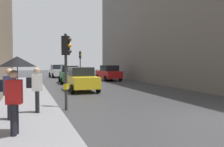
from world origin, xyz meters
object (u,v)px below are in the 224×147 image
at_px(car_white_compact, 58,71).
at_px(pedestrian_with_umbrella, 16,73).
at_px(pedestrian_with_black_backpack, 36,87).
at_px(car_yellow_taxi, 81,79).
at_px(car_red_sedan, 109,73).
at_px(traffic_light_near_right, 66,58).
at_px(pedestrian_with_grey_backpack, 9,91).
at_px(traffic_light_far_median, 80,60).
at_px(car_green_estate, 70,74).

xyz_separation_m(car_white_compact, pedestrian_with_umbrella, (-4.31, -28.23, 0.96)).
xyz_separation_m(car_white_compact, pedestrian_with_black_backpack, (-3.72, -25.23, 0.29)).
relative_size(car_yellow_taxi, pedestrian_with_black_backpack, 2.38).
relative_size(car_white_compact, car_yellow_taxi, 1.03).
distance_m(car_red_sedan, car_yellow_taxi, 10.64).
bearing_deg(car_yellow_taxi, car_red_sedan, 60.94).
bearing_deg(car_red_sedan, pedestrian_with_black_backpack, -116.59).
bearing_deg(pedestrian_with_black_backpack, traffic_light_near_right, 33.88).
height_order(car_yellow_taxi, pedestrian_with_grey_backpack, pedestrian_with_grey_backpack).
height_order(car_red_sedan, car_yellow_taxi, same).
bearing_deg(pedestrian_with_umbrella, car_red_sedan, 65.51).
bearing_deg(pedestrian_with_grey_backpack, pedestrian_with_umbrella, -80.51).
relative_size(traffic_light_far_median, car_yellow_taxi, 0.84).
relative_size(car_red_sedan, pedestrian_with_black_backpack, 2.43).
bearing_deg(pedestrian_with_umbrella, car_white_compact, 81.33).
relative_size(pedestrian_with_umbrella, pedestrian_with_grey_backpack, 1.21).
xyz_separation_m(traffic_light_far_median, pedestrian_with_black_backpack, (-6.02, -20.92, -1.28)).
bearing_deg(traffic_light_far_median, car_yellow_taxi, -101.23).
height_order(car_white_compact, car_red_sedan, same).
height_order(traffic_light_far_median, pedestrian_with_black_backpack, traffic_light_far_median).
bearing_deg(car_yellow_taxi, traffic_light_far_median, 78.77).
bearing_deg(pedestrian_with_black_backpack, car_red_sedan, 63.41).
xyz_separation_m(car_red_sedan, pedestrian_with_grey_backpack, (-9.54, -18.16, 0.29)).
bearing_deg(car_white_compact, car_yellow_taxi, -90.92).
xyz_separation_m(car_white_compact, car_red_sedan, (4.89, -8.04, 0.00)).
height_order(car_yellow_taxi, pedestrian_with_black_backpack, pedestrian_with_black_backpack).
relative_size(car_white_compact, pedestrian_with_umbrella, 2.02).
relative_size(traffic_light_far_median, car_white_compact, 0.82).
xyz_separation_m(traffic_light_far_median, car_white_compact, (-2.31, 4.31, -1.57)).
bearing_deg(car_green_estate, pedestrian_with_umbrella, -103.43).
xyz_separation_m(traffic_light_far_median, car_green_estate, (-2.29, -5.79, -1.57)).
relative_size(traffic_light_far_median, traffic_light_near_right, 1.05).
height_order(traffic_light_near_right, car_white_compact, traffic_light_near_right).
bearing_deg(car_yellow_taxi, car_green_estate, 87.63).
xyz_separation_m(traffic_light_near_right, car_white_compact, (2.39, 24.34, -1.46)).
height_order(traffic_light_near_right, car_green_estate, traffic_light_near_right).
bearing_deg(car_yellow_taxi, pedestrian_with_umbrella, -110.30).
distance_m(car_green_estate, pedestrian_with_black_backpack, 15.59).
distance_m(traffic_light_far_median, car_white_compact, 5.13).
relative_size(traffic_light_near_right, car_red_sedan, 0.79).
xyz_separation_m(pedestrian_with_grey_backpack, pedestrian_with_black_backpack, (0.93, 0.97, 0.00)).
distance_m(pedestrian_with_grey_backpack, pedestrian_with_black_backpack, 1.34).
height_order(car_green_estate, pedestrian_with_black_backpack, pedestrian_with_black_backpack).
relative_size(car_white_compact, pedestrian_with_grey_backpack, 2.44).
bearing_deg(car_white_compact, car_red_sedan, -58.68).
relative_size(car_green_estate, car_yellow_taxi, 1.02).
bearing_deg(car_red_sedan, pedestrian_with_grey_backpack, -117.71).
bearing_deg(car_white_compact, pedestrian_with_black_backpack, -98.38).
distance_m(traffic_light_far_median, traffic_light_near_right, 20.58).
height_order(traffic_light_far_median, pedestrian_with_umbrella, traffic_light_far_median).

